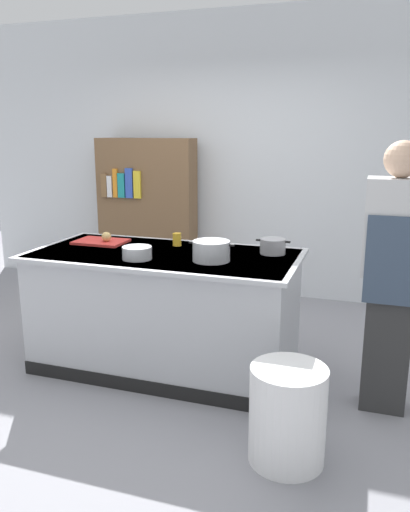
{
  "coord_description": "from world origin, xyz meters",
  "views": [
    {
      "loc": [
        1.44,
        -3.36,
        1.77
      ],
      "look_at": [
        0.25,
        0.2,
        0.85
      ],
      "focal_mm": 35.75,
      "sensor_mm": 36.0,
      "label": 1
    }
  ],
  "objects_px": {
    "onion": "(106,237)",
    "sauce_pan": "(273,246)",
    "stock_pot": "(211,251)",
    "person_chef": "(393,273)",
    "mixing_bowl": "(137,253)",
    "juice_cup": "(177,239)",
    "trash_bin": "(287,415)",
    "bookshelf": "(147,216)"
  },
  "relations": [
    {
      "from": "mixing_bowl",
      "to": "trash_bin",
      "type": "bearing_deg",
      "value": -28.26
    },
    {
      "from": "onion",
      "to": "sauce_pan",
      "type": "height_order",
      "value": "sauce_pan"
    },
    {
      "from": "person_chef",
      "to": "bookshelf",
      "type": "distance_m",
      "value": 3.19
    },
    {
      "from": "sauce_pan",
      "to": "bookshelf",
      "type": "xyz_separation_m",
      "value": [
        -1.73,
        1.57,
        -0.1
      ]
    },
    {
      "from": "trash_bin",
      "to": "person_chef",
      "type": "height_order",
      "value": "person_chef"
    },
    {
      "from": "mixing_bowl",
      "to": "onion",
      "type": "bearing_deg",
      "value": 140.4
    },
    {
      "from": "mixing_bowl",
      "to": "trash_bin",
      "type": "distance_m",
      "value": 1.5
    },
    {
      "from": "onion",
      "to": "stock_pot",
      "type": "relative_size",
      "value": 0.24
    },
    {
      "from": "mixing_bowl",
      "to": "juice_cup",
      "type": "xyz_separation_m",
      "value": [
        0.11,
        0.49,
        0.01
      ]
    },
    {
      "from": "bookshelf",
      "to": "onion",
      "type": "bearing_deg",
      "value": -75.94
    },
    {
      "from": "sauce_pan",
      "to": "person_chef",
      "type": "bearing_deg",
      "value": -22.74
    },
    {
      "from": "sauce_pan",
      "to": "person_chef",
      "type": "relative_size",
      "value": 0.15
    },
    {
      "from": "bookshelf",
      "to": "sauce_pan",
      "type": "bearing_deg",
      "value": -42.15
    },
    {
      "from": "onion",
      "to": "bookshelf",
      "type": "relative_size",
      "value": 0.05
    },
    {
      "from": "onion",
      "to": "stock_pot",
      "type": "distance_m",
      "value": 0.99
    },
    {
      "from": "onion",
      "to": "person_chef",
      "type": "xyz_separation_m",
      "value": [
        2.13,
        -0.25,
        -0.04
      ]
    },
    {
      "from": "juice_cup",
      "to": "bookshelf",
      "type": "xyz_separation_m",
      "value": [
        -0.97,
        1.54,
        -0.1
      ]
    },
    {
      "from": "onion",
      "to": "person_chef",
      "type": "relative_size",
      "value": 0.04
    },
    {
      "from": "stock_pot",
      "to": "person_chef",
      "type": "distance_m",
      "value": 1.18
    },
    {
      "from": "onion",
      "to": "juice_cup",
      "type": "bearing_deg",
      "value": 11.73
    },
    {
      "from": "juice_cup",
      "to": "person_chef",
      "type": "height_order",
      "value": "person_chef"
    },
    {
      "from": "sauce_pan",
      "to": "stock_pot",
      "type": "bearing_deg",
      "value": -136.22
    },
    {
      "from": "stock_pot",
      "to": "sauce_pan",
      "type": "relative_size",
      "value": 1.29
    },
    {
      "from": "sauce_pan",
      "to": "juice_cup",
      "type": "bearing_deg",
      "value": 178.11
    },
    {
      "from": "onion",
      "to": "bookshelf",
      "type": "bearing_deg",
      "value": 104.06
    },
    {
      "from": "stock_pot",
      "to": "trash_bin",
      "type": "bearing_deg",
      "value": -47.98
    },
    {
      "from": "stock_pot",
      "to": "person_chef",
      "type": "xyz_separation_m",
      "value": [
        1.18,
        0.0,
        -0.06
      ]
    },
    {
      "from": "sauce_pan",
      "to": "onion",
      "type": "bearing_deg",
      "value": -176.06
    },
    {
      "from": "onion",
      "to": "person_chef",
      "type": "height_order",
      "value": "person_chef"
    },
    {
      "from": "mixing_bowl",
      "to": "person_chef",
      "type": "bearing_deg",
      "value": 3.97
    },
    {
      "from": "trash_bin",
      "to": "person_chef",
      "type": "distance_m",
      "value": 1.11
    },
    {
      "from": "mixing_bowl",
      "to": "juice_cup",
      "type": "bearing_deg",
      "value": 77.27
    },
    {
      "from": "sauce_pan",
      "to": "juice_cup",
      "type": "xyz_separation_m",
      "value": [
        -0.76,
        0.02,
        -0.01
      ]
    },
    {
      "from": "stock_pot",
      "to": "juice_cup",
      "type": "height_order",
      "value": "stock_pot"
    },
    {
      "from": "person_chef",
      "to": "onion",
      "type": "bearing_deg",
      "value": 66.44
    },
    {
      "from": "trash_bin",
      "to": "bookshelf",
      "type": "distance_m",
      "value": 3.41
    },
    {
      "from": "stock_pot",
      "to": "person_chef",
      "type": "relative_size",
      "value": 0.19
    },
    {
      "from": "onion",
      "to": "sauce_pan",
      "type": "xyz_separation_m",
      "value": [
        1.32,
        0.09,
        -0.0
      ]
    },
    {
      "from": "trash_bin",
      "to": "person_chef",
      "type": "xyz_separation_m",
      "value": [
        0.5,
        0.75,
        0.64
      ]
    },
    {
      "from": "mixing_bowl",
      "to": "trash_bin",
      "type": "relative_size",
      "value": 0.38
    },
    {
      "from": "stock_pot",
      "to": "bookshelf",
      "type": "height_order",
      "value": "bookshelf"
    },
    {
      "from": "stock_pot",
      "to": "bookshelf",
      "type": "relative_size",
      "value": 0.19
    }
  ]
}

